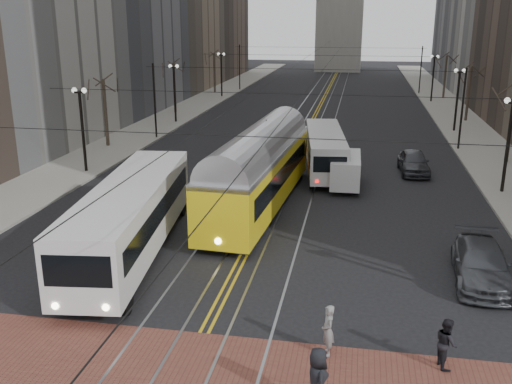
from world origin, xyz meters
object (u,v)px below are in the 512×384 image
at_px(sedan_parked, 481,264).
at_px(sedan_grey, 414,162).
at_px(transit_bus, 131,220).
at_px(pedestrian_b, 328,330).
at_px(cargo_van, 345,172).
at_px(streetcar, 259,177).
at_px(rear_bus, 325,152).
at_px(pedestrian_a, 317,380).
at_px(pedestrian_c, 446,343).

bearing_deg(sedan_parked, sedan_grey, 98.70).
relative_size(transit_bus, pedestrian_b, 7.79).
bearing_deg(cargo_van, streetcar, -134.71).
bearing_deg(streetcar, transit_bus, -116.40).
bearing_deg(sedan_parked, pedestrian_b, -127.76).
height_order(rear_bus, pedestrian_a, rear_bus).
height_order(streetcar, pedestrian_c, streetcar).
bearing_deg(pedestrian_c, sedan_grey, -14.90).
xyz_separation_m(sedan_parked, pedestrian_b, (-5.83, -6.50, 0.10)).
bearing_deg(transit_bus, sedan_grey, 44.24).
height_order(transit_bus, pedestrian_b, transit_bus).
bearing_deg(cargo_van, sedan_grey, 43.11).
bearing_deg(sedan_grey, pedestrian_b, -103.86).
xyz_separation_m(cargo_van, sedan_grey, (4.54, 4.39, -0.23)).
height_order(transit_bus, pedestrian_c, transit_bus).
xyz_separation_m(streetcar, rear_bus, (3.11, 8.53, -0.39)).
bearing_deg(sedan_grey, rear_bus, -176.33).
bearing_deg(pedestrian_a, rear_bus, -15.38).
bearing_deg(pedestrian_a, cargo_van, -18.89).
xyz_separation_m(rear_bus, pedestrian_b, (1.62, -22.78, -0.55)).
bearing_deg(streetcar, rear_bus, 73.83).
xyz_separation_m(streetcar, sedan_grey, (9.20, 9.25, -1.00)).
relative_size(transit_bus, sedan_parked, 2.53).
xyz_separation_m(pedestrian_a, pedestrian_b, (0.12, 2.77, -0.09)).
relative_size(transit_bus, cargo_van, 2.86).
bearing_deg(pedestrian_b, pedestrian_c, 73.98).
bearing_deg(pedestrian_b, pedestrian_a, -18.41).
xyz_separation_m(streetcar, pedestrian_b, (4.73, -14.25, -0.94)).
xyz_separation_m(rear_bus, sedan_parked, (7.45, -16.28, -0.65)).
bearing_deg(rear_bus, streetcar, -116.94).
distance_m(streetcar, rear_bus, 9.09).
xyz_separation_m(cargo_van, pedestrian_b, (0.07, -19.11, -0.16)).
distance_m(sedan_parked, pedestrian_a, 11.02).
distance_m(rear_bus, pedestrian_b, 22.84).
xyz_separation_m(cargo_van, sedan_parked, (5.90, -12.61, -0.27)).
bearing_deg(pedestrian_c, pedestrian_a, 113.74).
bearing_deg(cargo_van, transit_bus, -126.99).
distance_m(sedan_parked, pedestrian_b, 8.74).
xyz_separation_m(transit_bus, rear_bus, (7.59, 16.23, -0.25)).
height_order(transit_bus, sedan_parked, transit_bus).
distance_m(streetcar, cargo_van, 6.79).
relative_size(rear_bus, pedestrian_b, 6.34).
bearing_deg(pedestrian_a, transit_bus, 25.56).
relative_size(sedan_grey, pedestrian_b, 2.74).
bearing_deg(rear_bus, transit_bus, -122.00).
height_order(streetcar, pedestrian_b, streetcar).
distance_m(sedan_grey, sedan_parked, 17.05).
relative_size(rear_bus, pedestrian_a, 5.74).
distance_m(streetcar, pedestrian_b, 15.04).
distance_m(transit_bus, pedestrian_a, 13.04).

